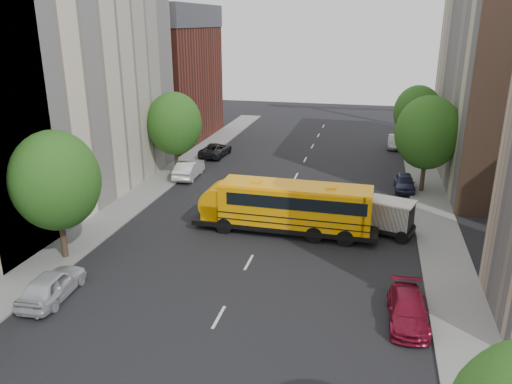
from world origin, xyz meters
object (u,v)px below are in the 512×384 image
(street_tree_5, at_px, (417,112))
(parked_car_1, at_px, (189,169))
(street_tree_2, at_px, (174,124))
(safari_truck, at_px, (372,213))
(parked_car_0, at_px, (52,285))
(parked_car_2, at_px, (216,150))
(parked_car_3, at_px, (408,310))
(school_bus, at_px, (283,205))
(street_tree_1, at_px, (56,181))
(street_tree_4, at_px, (428,133))
(parked_car_5, at_px, (395,142))
(parked_car_4, at_px, (404,182))

(street_tree_5, distance_m, parked_car_1, 24.47)
(street_tree_2, bearing_deg, safari_truck, -27.66)
(street_tree_5, height_order, parked_car_0, street_tree_5)
(parked_car_1, relative_size, parked_car_2, 0.95)
(parked_car_0, height_order, parked_car_3, parked_car_0)
(parked_car_3, bearing_deg, parked_car_0, -174.99)
(school_bus, distance_m, parked_car_2, 21.19)
(parked_car_1, bearing_deg, safari_truck, 149.35)
(street_tree_1, bearing_deg, parked_car_1, 85.17)
(street_tree_4, xyz_separation_m, parked_car_1, (-20.54, -0.71, -4.28))
(street_tree_2, distance_m, parked_car_1, 4.35)
(parked_car_3, distance_m, parked_car_5, 35.79)
(street_tree_1, xyz_separation_m, parked_car_2, (1.48, 25.27, -4.25))
(street_tree_5, relative_size, safari_truck, 1.25)
(street_tree_1, height_order, parked_car_4, street_tree_1)
(street_tree_4, relative_size, safari_truck, 1.35)
(parked_car_1, bearing_deg, parked_car_4, -179.93)
(street_tree_2, xyz_separation_m, safari_truck, (18.02, -9.45, -3.54))
(parked_car_2, bearing_deg, street_tree_4, 163.43)
(parked_car_3, distance_m, parked_car_4, 20.52)
(school_bus, distance_m, parked_car_3, 12.15)
(parked_car_3, bearing_deg, parked_car_1, 131.85)
(street_tree_4, xyz_separation_m, parked_car_5, (-1.82, 15.54, -4.37))
(street_tree_4, height_order, parked_car_1, street_tree_4)
(street_tree_1, bearing_deg, parked_car_3, -6.44)
(street_tree_5, bearing_deg, street_tree_4, -90.00)
(street_tree_4, distance_m, safari_truck, 10.93)
(street_tree_5, height_order, parked_car_3, street_tree_5)
(parked_car_4, bearing_deg, street_tree_4, -11.84)
(street_tree_2, relative_size, parked_car_4, 1.92)
(street_tree_1, relative_size, parked_car_4, 1.97)
(parked_car_1, height_order, parked_car_5, parked_car_1)
(parked_car_2, bearing_deg, parked_car_4, 162.81)
(street_tree_4, relative_size, parked_car_2, 1.60)
(parked_car_2, bearing_deg, parked_car_1, 92.77)
(safari_truck, bearing_deg, street_tree_5, 96.41)
(parked_car_3, bearing_deg, street_tree_1, 172.04)
(school_bus, bearing_deg, street_tree_2, 139.08)
(school_bus, height_order, parked_car_4, school_bus)
(street_tree_2, bearing_deg, school_bus, -42.15)
(parked_car_0, bearing_deg, street_tree_5, -124.22)
(safari_truck, height_order, parked_car_0, safari_truck)
(street_tree_2, distance_m, school_bus, 16.64)
(safari_truck, distance_m, parked_car_4, 10.06)
(school_bus, distance_m, parked_car_1, 14.89)
(street_tree_2, xyz_separation_m, parked_car_0, (2.09, -22.29, -4.05))
(street_tree_4, bearing_deg, parked_car_0, -131.78)
(street_tree_1, distance_m, safari_truck, 20.28)
(street_tree_1, height_order, parked_car_1, street_tree_1)
(parked_car_0, bearing_deg, school_bus, -135.79)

